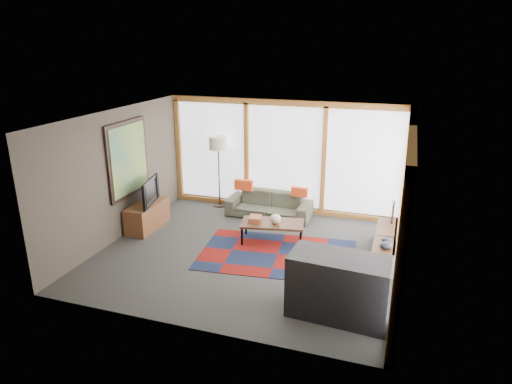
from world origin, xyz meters
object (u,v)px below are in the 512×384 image
(bar_counter, at_px, (341,287))
(floor_lamp, at_px, (219,172))
(sofa, at_px, (269,205))
(television, at_px, (146,191))
(tv_console, at_px, (147,216))
(bookshelf, at_px, (384,249))
(coffee_table, at_px, (272,232))

(bar_counter, bearing_deg, floor_lamp, 137.32)
(sofa, distance_m, television, 2.75)
(television, bearing_deg, tv_console, 80.90)
(bookshelf, bearing_deg, television, 179.96)
(coffee_table, bearing_deg, bar_counter, -52.40)
(sofa, height_order, tv_console, tv_console)
(bookshelf, distance_m, tv_console, 4.90)
(bookshelf, distance_m, bar_counter, 2.05)
(sofa, height_order, bookshelf, sofa)
(tv_console, height_order, bar_counter, bar_counter)
(floor_lamp, relative_size, coffee_table, 1.40)
(sofa, xyz_separation_m, bookshelf, (2.63, -1.49, -0.03))
(floor_lamp, bearing_deg, television, -116.77)
(sofa, height_order, floor_lamp, floor_lamp)
(sofa, height_order, coffee_table, sofa)
(coffee_table, relative_size, tv_console, 1.09)
(floor_lamp, height_order, television, floor_lamp)
(floor_lamp, height_order, bar_counter, floor_lamp)
(bookshelf, bearing_deg, tv_console, 179.98)
(bookshelf, relative_size, bar_counter, 1.35)
(sofa, xyz_separation_m, television, (-2.24, -1.49, 0.55))
(sofa, relative_size, television, 2.02)
(floor_lamp, height_order, tv_console, floor_lamp)
(sofa, xyz_separation_m, coffee_table, (0.46, -1.29, -0.08))
(coffee_table, distance_m, television, 2.78)
(tv_console, xyz_separation_m, television, (0.02, 0.00, 0.55))
(sofa, bearing_deg, television, -144.98)
(coffee_table, relative_size, bar_counter, 0.82)
(sofa, bearing_deg, floor_lamp, 169.40)
(coffee_table, bearing_deg, floor_lamp, 138.85)
(coffee_table, bearing_deg, tv_console, -175.84)
(floor_lamp, distance_m, bookshelf, 4.40)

